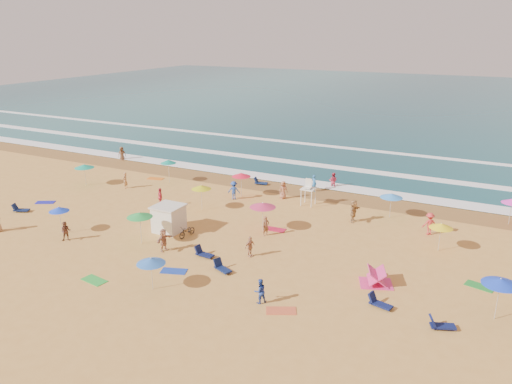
% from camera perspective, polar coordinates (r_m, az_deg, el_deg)
% --- Properties ---
extents(ground, '(220.00, 220.00, 0.00)m').
position_cam_1_polar(ground, '(39.35, -3.36, -4.61)').
color(ground, gold).
rests_on(ground, ground).
extents(ocean, '(220.00, 140.00, 0.18)m').
position_cam_1_polar(ocean, '(117.70, 17.96, 9.88)').
color(ocean, '#0C4756').
rests_on(ocean, ground).
extents(wet_sand, '(220.00, 220.00, 0.00)m').
position_cam_1_polar(wet_sand, '(49.85, 3.87, 0.37)').
color(wet_sand, olive).
rests_on(wet_sand, ground).
extents(surf_foam, '(200.00, 18.70, 0.05)m').
position_cam_1_polar(surf_foam, '(57.72, 7.33, 2.84)').
color(surf_foam, white).
rests_on(surf_foam, ground).
extents(cabana, '(2.00, 2.00, 2.00)m').
position_cam_1_polar(cabana, '(39.76, -9.93, -3.06)').
color(cabana, silver).
rests_on(cabana, ground).
extents(cabana_roof, '(2.20, 2.20, 0.12)m').
position_cam_1_polar(cabana_roof, '(39.39, -10.01, -1.62)').
color(cabana_roof, silver).
rests_on(cabana_roof, cabana).
extents(bicycle, '(0.80, 1.74, 0.88)m').
position_cam_1_polar(bicycle, '(38.69, -7.88, -4.46)').
color(bicycle, black).
rests_on(bicycle, ground).
extents(lifeguard_stand, '(1.20, 1.20, 2.10)m').
position_cam_1_polar(lifeguard_stand, '(45.12, 6.00, -0.22)').
color(lifeguard_stand, white).
rests_on(lifeguard_stand, ground).
extents(beach_umbrellas, '(49.31, 31.48, 0.74)m').
position_cam_1_polar(beach_umbrellas, '(36.89, -0.15, -2.66)').
color(beach_umbrellas, '#13A183').
rests_on(beach_umbrellas, ground).
extents(loungers, '(48.83, 26.19, 0.34)m').
position_cam_1_polar(loungers, '(35.49, -0.66, -6.91)').
color(loungers, '#0E1B48').
rests_on(loungers, ground).
extents(towels, '(51.78, 21.08, 0.03)m').
position_cam_1_polar(towels, '(36.26, -2.37, -6.63)').
color(towels, red).
rests_on(towels, ground).
extents(beachgoers, '(48.85, 24.58, 2.13)m').
position_cam_1_polar(beachgoers, '(42.72, 1.78, -1.55)').
color(beachgoers, brown).
rests_on(beachgoers, ground).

